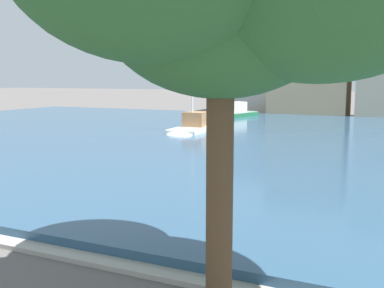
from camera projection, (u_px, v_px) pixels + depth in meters
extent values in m
cube|color=#2D5170|center=(311.00, 143.00, 28.11)|extent=(76.14, 40.26, 0.34)
cube|color=#ADA89E|center=(140.00, 270.00, 9.80)|extent=(76.14, 0.50, 0.12)
cube|color=#236B42|center=(233.00, 117.00, 44.89)|extent=(3.57, 6.85, 0.71)
ellipsoid|color=#236B42|center=(212.00, 119.00, 42.56)|extent=(2.12, 2.67, 0.68)
cube|color=gray|center=(233.00, 113.00, 44.83)|extent=(3.50, 6.71, 0.06)
cube|color=silver|center=(236.00, 107.00, 45.12)|extent=(1.81, 2.57, 1.04)
cylinder|color=silver|center=(230.00, 68.00, 43.83)|extent=(0.12, 0.12, 8.90)
cylinder|color=silver|center=(237.00, 104.00, 45.20)|extent=(0.77, 2.25, 0.08)
cube|color=white|center=(194.00, 132.00, 33.15)|extent=(2.40, 5.40, 0.58)
ellipsoid|color=white|center=(180.00, 136.00, 30.84)|extent=(2.06, 1.94, 0.55)
cube|color=silver|center=(194.00, 127.00, 33.11)|extent=(2.35, 5.30, 0.06)
cube|color=#9E7047|center=(196.00, 119.00, 33.39)|extent=(1.61, 1.92, 1.06)
cylinder|color=silver|center=(192.00, 66.00, 32.11)|extent=(0.12, 0.12, 8.86)
cylinder|color=silver|center=(197.00, 115.00, 33.47)|extent=(0.15, 1.87, 0.08)
cylinder|color=brown|center=(220.00, 197.00, 7.79)|extent=(0.47, 0.47, 4.27)
ellipsoid|color=#285B2D|center=(221.00, 6.00, 7.33)|extent=(4.00, 4.00, 3.00)
ellipsoid|color=#285B2D|center=(216.00, 1.00, 8.51)|extent=(3.47, 3.47, 2.60)
cube|color=beige|center=(259.00, 82.00, 54.71)|extent=(6.94, 6.24, 7.42)
cube|color=#51281E|center=(259.00, 47.00, 54.12)|extent=(7.08, 6.37, 0.80)
cube|color=tan|center=(310.00, 71.00, 49.45)|extent=(8.23, 5.44, 9.82)
cube|color=#51281E|center=(312.00, 21.00, 48.68)|extent=(8.39, 5.55, 0.80)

